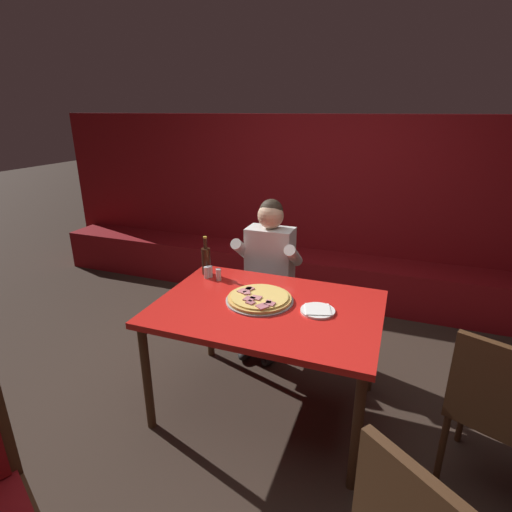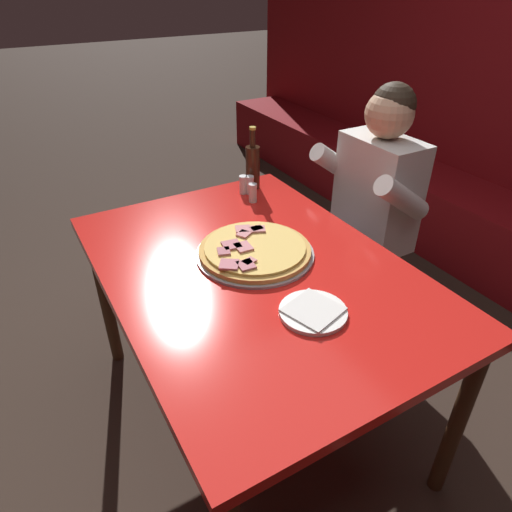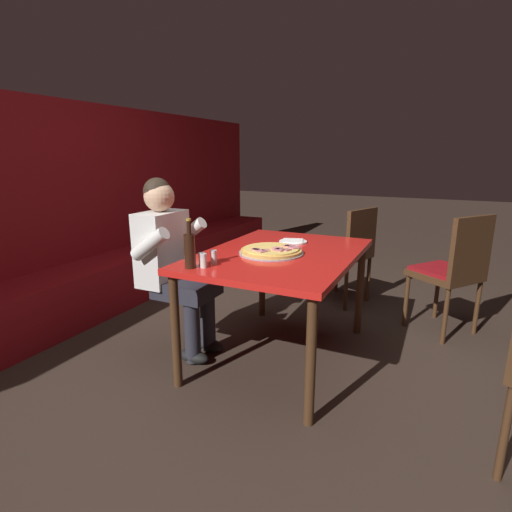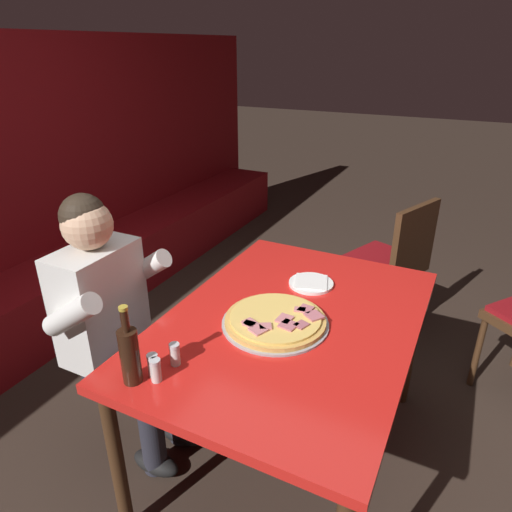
{
  "view_description": "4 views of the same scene",
  "coord_description": "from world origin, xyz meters",
  "px_view_note": "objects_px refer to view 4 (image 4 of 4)",
  "views": [
    {
      "loc": [
        0.71,
        -2.13,
        1.93
      ],
      "look_at": [
        -0.18,
        0.27,
        1.0
      ],
      "focal_mm": 28.0,
      "sensor_mm": 36.0,
      "label": 1
    },
    {
      "loc": [
        1.16,
        -0.66,
        1.68
      ],
      "look_at": [
        -0.12,
        0.08,
        0.74
      ],
      "focal_mm": 32.0,
      "sensor_mm": 36.0,
      "label": 2
    },
    {
      "loc": [
        -2.47,
        -0.99,
        1.43
      ],
      "look_at": [
        -0.1,
        0.14,
        0.76
      ],
      "focal_mm": 28.0,
      "sensor_mm": 36.0,
      "label": 3
    },
    {
      "loc": [
        -1.5,
        -0.58,
        1.82
      ],
      "look_at": [
        0.01,
        0.17,
        1.03
      ],
      "focal_mm": 32.0,
      "sensor_mm": 36.0,
      "label": 4
    }
  ],
  "objects_px": {
    "pizza": "(276,320)",
    "shaker_oregano": "(175,355)",
    "plate_white_paper": "(311,283)",
    "shaker_parmesan": "(156,371)",
    "main_dining_table": "(291,334)",
    "dining_chair_by_booth": "(394,257)",
    "diner_seated_blue_shirt": "(117,321)",
    "beer_bottle": "(130,354)",
    "shaker_red_pepper_flakes": "(153,366)"
  },
  "relations": [
    {
      "from": "pizza",
      "to": "shaker_oregano",
      "type": "height_order",
      "value": "shaker_oregano"
    },
    {
      "from": "plate_white_paper",
      "to": "shaker_parmesan",
      "type": "xyz_separation_m",
      "value": [
        -0.87,
        0.23,
        0.03
      ]
    },
    {
      "from": "main_dining_table",
      "to": "shaker_parmesan",
      "type": "relative_size",
      "value": 16.25
    },
    {
      "from": "plate_white_paper",
      "to": "dining_chair_by_booth",
      "type": "distance_m",
      "value": 1.03
    },
    {
      "from": "plate_white_paper",
      "to": "dining_chair_by_booth",
      "type": "height_order",
      "value": "dining_chair_by_booth"
    },
    {
      "from": "shaker_parmesan",
      "to": "shaker_oregano",
      "type": "bearing_deg",
      "value": -3.5
    },
    {
      "from": "dining_chair_by_booth",
      "to": "pizza",
      "type": "bearing_deg",
      "value": 170.35
    },
    {
      "from": "plate_white_paper",
      "to": "diner_seated_blue_shirt",
      "type": "height_order",
      "value": "diner_seated_blue_shirt"
    },
    {
      "from": "pizza",
      "to": "beer_bottle",
      "type": "xyz_separation_m",
      "value": [
        -0.53,
        0.29,
        0.09
      ]
    },
    {
      "from": "plate_white_paper",
      "to": "dining_chair_by_booth",
      "type": "xyz_separation_m",
      "value": [
        0.98,
        -0.22,
        -0.23
      ]
    },
    {
      "from": "shaker_oregano",
      "to": "main_dining_table",
      "type": "bearing_deg",
      "value": -29.15
    },
    {
      "from": "shaker_oregano",
      "to": "diner_seated_blue_shirt",
      "type": "bearing_deg",
      "value": 66.36
    },
    {
      "from": "pizza",
      "to": "diner_seated_blue_shirt",
      "type": "height_order",
      "value": "diner_seated_blue_shirt"
    },
    {
      "from": "shaker_red_pepper_flakes",
      "to": "shaker_parmesan",
      "type": "height_order",
      "value": "same"
    },
    {
      "from": "shaker_parmesan",
      "to": "dining_chair_by_booth",
      "type": "relative_size",
      "value": 0.09
    },
    {
      "from": "pizza",
      "to": "plate_white_paper",
      "type": "relative_size",
      "value": 2.07
    },
    {
      "from": "plate_white_paper",
      "to": "shaker_red_pepper_flakes",
      "type": "relative_size",
      "value": 2.44
    },
    {
      "from": "shaker_parmesan",
      "to": "dining_chair_by_booth",
      "type": "bearing_deg",
      "value": -13.7
    },
    {
      "from": "beer_bottle",
      "to": "shaker_red_pepper_flakes",
      "type": "height_order",
      "value": "beer_bottle"
    },
    {
      "from": "main_dining_table",
      "to": "pizza",
      "type": "bearing_deg",
      "value": 148.67
    },
    {
      "from": "plate_white_paper",
      "to": "shaker_red_pepper_flakes",
      "type": "bearing_deg",
      "value": 163.24
    },
    {
      "from": "shaker_red_pepper_flakes",
      "to": "diner_seated_blue_shirt",
      "type": "bearing_deg",
      "value": 56.66
    },
    {
      "from": "dining_chair_by_booth",
      "to": "shaker_parmesan",
      "type": "bearing_deg",
      "value": 166.3
    },
    {
      "from": "beer_bottle",
      "to": "pizza",
      "type": "bearing_deg",
      "value": -28.97
    },
    {
      "from": "shaker_parmesan",
      "to": "pizza",
      "type": "bearing_deg",
      "value": -24.18
    },
    {
      "from": "plate_white_paper",
      "to": "diner_seated_blue_shirt",
      "type": "relative_size",
      "value": 0.16
    },
    {
      "from": "pizza",
      "to": "plate_white_paper",
      "type": "distance_m",
      "value": 0.38
    },
    {
      "from": "shaker_parmesan",
      "to": "dining_chair_by_booth",
      "type": "distance_m",
      "value": 1.93
    },
    {
      "from": "shaker_red_pepper_flakes",
      "to": "dining_chair_by_booth",
      "type": "relative_size",
      "value": 0.09
    },
    {
      "from": "shaker_red_pepper_flakes",
      "to": "main_dining_table",
      "type": "bearing_deg",
      "value": -27.92
    },
    {
      "from": "shaker_oregano",
      "to": "dining_chair_by_booth",
      "type": "xyz_separation_m",
      "value": [
        1.75,
        -0.45,
        -0.26
      ]
    },
    {
      "from": "shaker_oregano",
      "to": "shaker_parmesan",
      "type": "relative_size",
      "value": 1.0
    },
    {
      "from": "beer_bottle",
      "to": "shaker_parmesan",
      "type": "bearing_deg",
      "value": -63.34
    },
    {
      "from": "pizza",
      "to": "dining_chair_by_booth",
      "type": "xyz_separation_m",
      "value": [
        1.36,
        -0.23,
        -0.24
      ]
    },
    {
      "from": "main_dining_table",
      "to": "dining_chair_by_booth",
      "type": "distance_m",
      "value": 1.32
    },
    {
      "from": "shaker_red_pepper_flakes",
      "to": "dining_chair_by_booth",
      "type": "distance_m",
      "value": 1.92
    },
    {
      "from": "main_dining_table",
      "to": "dining_chair_by_booth",
      "type": "relative_size",
      "value": 1.48
    },
    {
      "from": "main_dining_table",
      "to": "beer_bottle",
      "type": "height_order",
      "value": "beer_bottle"
    },
    {
      "from": "main_dining_table",
      "to": "plate_white_paper",
      "type": "relative_size",
      "value": 6.65
    },
    {
      "from": "shaker_parmesan",
      "to": "dining_chair_by_booth",
      "type": "xyz_separation_m",
      "value": [
        1.85,
        -0.45,
        -0.26
      ]
    },
    {
      "from": "beer_bottle",
      "to": "shaker_red_pepper_flakes",
      "type": "distance_m",
      "value": 0.1
    },
    {
      "from": "plate_white_paper",
      "to": "dining_chair_by_booth",
      "type": "relative_size",
      "value": 0.22
    },
    {
      "from": "shaker_red_pepper_flakes",
      "to": "shaker_oregano",
      "type": "xyz_separation_m",
      "value": [
        0.08,
        -0.03,
        0.0
      ]
    },
    {
      "from": "dining_chair_by_booth",
      "to": "shaker_red_pepper_flakes",
      "type": "bearing_deg",
      "value": 165.44
    },
    {
      "from": "pizza",
      "to": "plate_white_paper",
      "type": "height_order",
      "value": "pizza"
    },
    {
      "from": "shaker_red_pepper_flakes",
      "to": "shaker_oregano",
      "type": "bearing_deg",
      "value": -20.61
    },
    {
      "from": "pizza",
      "to": "beer_bottle",
      "type": "distance_m",
      "value": 0.61
    },
    {
      "from": "shaker_oregano",
      "to": "diner_seated_blue_shirt",
      "type": "xyz_separation_m",
      "value": [
        0.21,
        0.47,
        -0.11
      ]
    },
    {
      "from": "shaker_oregano",
      "to": "pizza",
      "type": "bearing_deg",
      "value": -28.76
    },
    {
      "from": "pizza",
      "to": "diner_seated_blue_shirt",
      "type": "distance_m",
      "value": 0.71
    }
  ]
}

